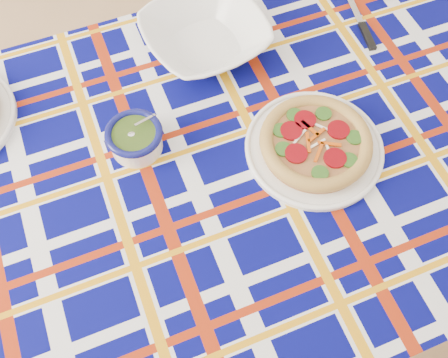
{
  "coord_description": "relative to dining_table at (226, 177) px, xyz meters",
  "views": [
    {
      "loc": [
        0.29,
        -0.72,
        1.62
      ],
      "look_at": [
        0.4,
        -0.25,
        0.74
      ],
      "focal_mm": 40.0,
      "sensor_mm": 36.0,
      "label": 1
    }
  ],
  "objects": [
    {
      "name": "floor",
      "position": [
        -0.42,
        0.2,
        -0.65
      ],
      "size": [
        4.0,
        4.0,
        0.0
      ],
      "primitive_type": "plane",
      "color": "#9A734F",
      "rests_on": "ground"
    },
    {
      "name": "dining_table",
      "position": [
        0.0,
        0.0,
        0.0
      ],
      "size": [
        1.65,
        1.17,
        0.71
      ],
      "rotation": [
        0.0,
        0.0,
        0.15
      ],
      "color": "brown",
      "rests_on": "floor"
    },
    {
      "name": "tablecloth",
      "position": [
        -0.0,
        -0.0,
        0.02
      ],
      "size": [
        1.68,
        1.2,
        0.1
      ],
      "primitive_type": null,
      "rotation": [
        0.0,
        0.0,
        0.15
      ],
      "color": "#050659",
      "rests_on": "dining_table"
    },
    {
      "name": "main_focaccia_plate",
      "position": [
        0.19,
        -0.02,
        0.1
      ],
      "size": [
        0.34,
        0.34,
        0.06
      ],
      "primitive_type": null,
      "rotation": [
        0.0,
        0.0,
        0.15
      ],
      "color": "#A16639",
      "rests_on": "tablecloth"
    },
    {
      "name": "pesto_bowl",
      "position": [
        -0.18,
        0.08,
        0.11
      ],
      "size": [
        0.12,
        0.12,
        0.07
      ],
      "primitive_type": null,
      "rotation": [
        0.0,
        0.0,
        -0.02
      ],
      "color": "#23380F",
      "rests_on": "tablecloth"
    },
    {
      "name": "serving_bowl",
      "position": [
        0.03,
        0.32,
        0.11
      ],
      "size": [
        0.35,
        0.35,
        0.07
      ],
      "primitive_type": "imported",
      "rotation": [
        0.0,
        0.0,
        0.31
      ],
      "color": "white",
      "rests_on": "tablecloth"
    },
    {
      "name": "table_knife",
      "position": [
        0.42,
        0.36,
        0.08
      ],
      "size": [
        0.03,
        0.22,
        0.01
      ],
      "primitive_type": null,
      "rotation": [
        0.0,
        0.0,
        1.54
      ],
      "color": "silver",
      "rests_on": "tablecloth"
    }
  ]
}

